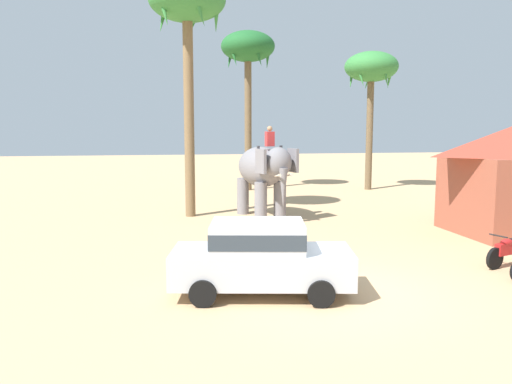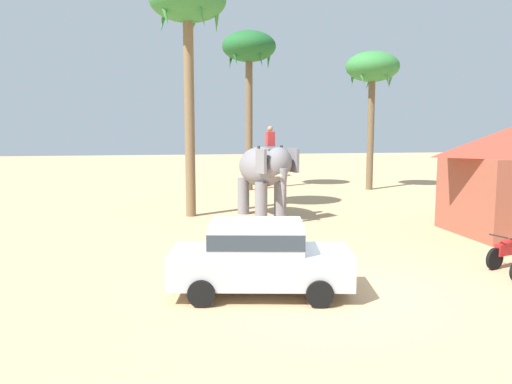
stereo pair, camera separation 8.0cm
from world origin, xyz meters
name	(u,v)px [view 1 (the left image)]	position (x,y,z in m)	size (l,w,h in m)	color
ground_plane	(332,292)	(0.00, 0.00, 0.00)	(120.00, 120.00, 0.00)	tan
car_sedan_foreground	(260,255)	(-1.70, 0.11, 0.93)	(4.34, 2.41, 1.70)	#B7BABF
elephant_with_mahout	(263,171)	(0.24, 10.07, 1.99)	(2.42, 4.02, 3.88)	slate
motorcycle_far_in_row	(509,250)	(5.52, 1.27, 0.46)	(1.74, 0.77, 0.94)	black
palm_tree_behind_elephant	(248,52)	(1.09, 19.62, 8.24)	(3.20, 3.20, 9.47)	brown
palm_tree_near_hut	(371,71)	(8.42, 18.59, 7.17)	(3.20, 3.20, 8.32)	brown
palm_tree_left_of_road	(187,9)	(-2.82, 10.90, 8.67)	(3.20, 3.20, 9.95)	brown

